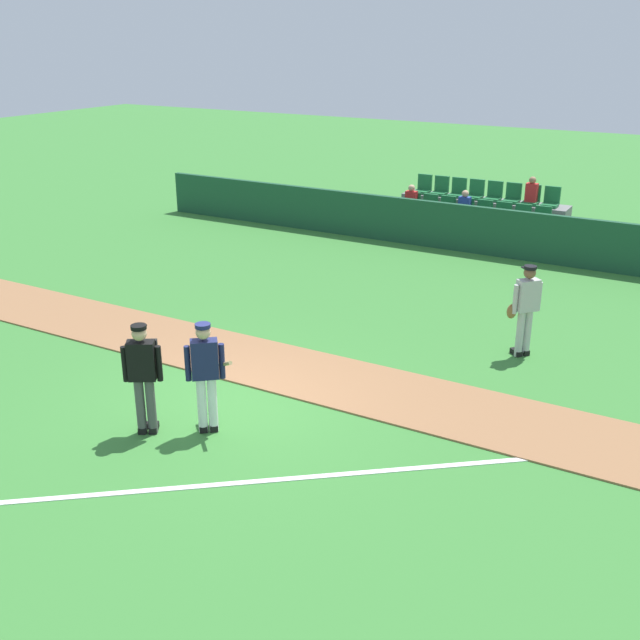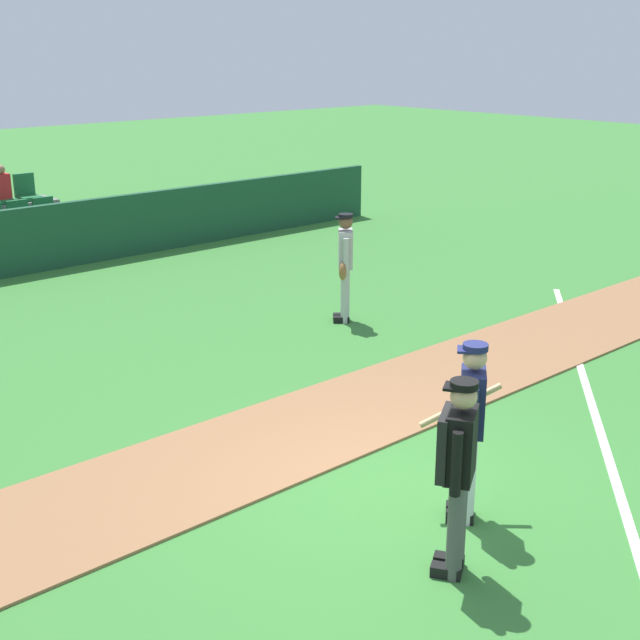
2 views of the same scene
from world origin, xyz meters
name	(u,v)px [view 1 (image 1 of 2)]	position (x,y,z in m)	size (l,w,h in m)	color
ground_plane	(229,407)	(0.00, 0.00, 0.00)	(80.00, 80.00, 0.00)	#387A33
infield_dirt_path	(285,368)	(0.00, 1.71, 0.01)	(28.00, 1.89, 0.03)	#936642
foul_line_chalk	(383,471)	(3.00, -0.50, 0.01)	(12.00, 0.10, 0.01)	white
dugout_fence	(461,228)	(0.00, 10.79, 0.65)	(20.00, 0.16, 1.30)	#19472D
stadium_bleachers	(478,223)	(-0.01, 12.24, 0.49)	(5.00, 2.10, 1.90)	slate
batter_navy_jersey	(206,373)	(0.20, -0.78, 0.97)	(0.72, 0.69, 1.76)	white
umpire_home_plate	(143,372)	(-0.58, -1.27, 1.00)	(0.53, 0.46, 1.76)	#4C4C4C
runner_grey_jersey	(525,307)	(3.53, 4.44, 0.96)	(0.54, 0.52, 1.76)	#B2B2B2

